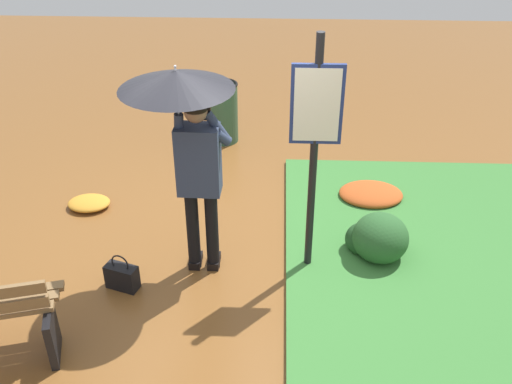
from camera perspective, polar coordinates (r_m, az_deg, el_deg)
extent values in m
plane|color=brown|center=(5.91, -4.52, -6.04)|extent=(18.00, 18.00, 0.00)
cylinder|color=black|center=(5.48, -4.33, -3.80)|extent=(0.12, 0.12, 0.86)
cylinder|color=black|center=(5.50, -6.19, -3.74)|extent=(0.12, 0.12, 0.86)
cube|color=black|center=(5.75, -4.13, -6.75)|extent=(0.12, 0.22, 0.08)
cube|color=black|center=(5.77, -5.92, -6.69)|extent=(0.12, 0.22, 0.08)
cube|color=#2D3851|center=(5.10, -5.67, 3.14)|extent=(0.39, 0.25, 0.64)
sphere|color=#8C664C|center=(4.90, -5.94, 7.89)|extent=(0.20, 0.20, 0.20)
ellipsoid|color=black|center=(4.89, -5.96, 8.21)|extent=(0.20, 0.20, 0.15)
cylinder|color=#2D3851|center=(5.00, -3.30, 5.36)|extent=(0.18, 0.13, 0.18)
cylinder|color=#2D3851|center=(4.98, -3.78, 6.35)|extent=(0.24, 0.11, 0.33)
cube|color=black|center=(4.91, -4.85, 7.76)|extent=(0.07, 0.02, 0.14)
cylinder|color=#2D3851|center=(5.01, -7.66, 5.56)|extent=(0.11, 0.10, 0.09)
cylinder|color=#2D3851|center=(4.96, -7.58, 6.44)|extent=(0.10, 0.09, 0.23)
cylinder|color=#A5A5AD|center=(4.83, -7.76, 9.81)|extent=(0.02, 0.02, 0.41)
cone|color=black|center=(4.80, -7.84, 10.86)|extent=(0.96, 0.96, 0.16)
sphere|color=#A5A5AD|center=(4.76, -7.94, 12.10)|extent=(0.02, 0.02, 0.02)
cylinder|color=black|center=(5.12, 5.64, 2.89)|extent=(0.07, 0.07, 2.30)
cube|color=navy|center=(4.87, 5.98, 8.51)|extent=(0.44, 0.04, 0.70)
cube|color=silver|center=(4.85, 5.99, 8.42)|extent=(0.38, 0.01, 0.64)
cube|color=black|center=(5.55, -13.00, -8.12)|extent=(0.33, 0.23, 0.24)
torus|color=black|center=(5.46, -13.20, -6.82)|extent=(0.17, 0.07, 0.18)
cube|color=black|center=(5.00, -19.34, -13.02)|extent=(0.16, 0.36, 0.44)
cylinder|color=#2D5138|center=(7.94, -3.25, 7.70)|extent=(0.40, 0.40, 0.80)
torus|color=black|center=(7.78, -3.34, 10.50)|extent=(0.42, 0.42, 0.04)
ellipsoid|color=#285628|center=(5.82, 12.09, -4.40)|extent=(0.55, 0.55, 0.49)
ellipsoid|color=#1E421E|center=(5.90, 10.31, -4.56)|extent=(0.33, 0.33, 0.33)
ellipsoid|color=#B74C1E|center=(6.81, 11.19, -0.19)|extent=(0.73, 0.58, 0.16)
ellipsoid|color=#C68428|center=(6.84, -16.06, -1.04)|extent=(0.48, 0.38, 0.10)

